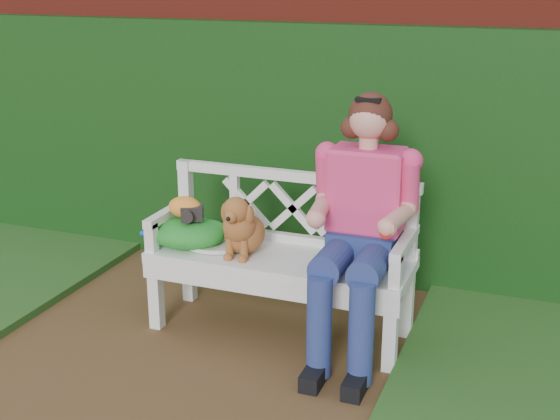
% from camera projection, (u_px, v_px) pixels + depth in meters
% --- Properties ---
extents(ground, '(60.00, 60.00, 0.00)m').
position_uv_depth(ground, '(165.00, 379.00, 3.89)').
color(ground, brown).
extents(brick_wall, '(10.00, 0.30, 2.20)m').
position_uv_depth(brick_wall, '(291.00, 108.00, 5.23)').
color(brick_wall, maroon).
rests_on(brick_wall, ground).
extents(ivy_hedge, '(10.00, 0.18, 1.70)m').
position_uv_depth(ivy_hedge, '(280.00, 150.00, 5.12)').
color(ivy_hedge, '#193713').
rests_on(ivy_hedge, ground).
extents(garden_bench, '(1.64, 0.77, 0.48)m').
position_uv_depth(garden_bench, '(280.00, 294.00, 4.33)').
color(garden_bench, white).
rests_on(garden_bench, ground).
extents(seated_woman, '(0.77, 0.92, 1.42)m').
position_uv_depth(seated_woman, '(363.00, 228.00, 4.00)').
color(seated_woman, '#FF546D').
rests_on(seated_woman, ground).
extents(dog, '(0.33, 0.39, 0.37)m').
position_uv_depth(dog, '(243.00, 223.00, 4.21)').
color(dog, brown).
rests_on(dog, garden_bench).
extents(tennis_racket, '(0.71, 0.31, 0.03)m').
position_uv_depth(tennis_racket, '(209.00, 243.00, 4.39)').
color(tennis_racket, silver).
rests_on(tennis_racket, garden_bench).
extents(green_bag, '(0.52, 0.42, 0.16)m').
position_uv_depth(green_bag, '(187.00, 232.00, 4.39)').
color(green_bag, green).
rests_on(green_bag, garden_bench).
extents(camera_item, '(0.15, 0.13, 0.08)m').
position_uv_depth(camera_item, '(192.00, 213.00, 4.33)').
color(camera_item, black).
rests_on(camera_item, green_bag).
extents(baseball_glove, '(0.24, 0.22, 0.13)m').
position_uv_depth(baseball_glove, '(185.00, 207.00, 4.36)').
color(baseball_glove, orange).
rests_on(baseball_glove, green_bag).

